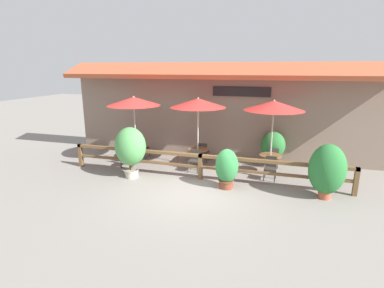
# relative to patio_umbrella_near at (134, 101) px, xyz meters

# --- Properties ---
(ground_plane) EXTENTS (60.00, 60.00, 0.00)m
(ground_plane) POSITION_rel_patio_umbrella_near_xyz_m (3.21, -2.26, -2.63)
(ground_plane) COLOR gray
(building_facade) EXTENTS (14.28, 1.49, 4.23)m
(building_facade) POSITION_rel_patio_umbrella_near_xyz_m (3.21, 1.84, -0.47)
(building_facade) COLOR gray
(building_facade) RESTS_ON ground
(patio_railing) EXTENTS (10.40, 0.14, 0.95)m
(patio_railing) POSITION_rel_patio_umbrella_near_xyz_m (3.21, -1.21, -1.94)
(patio_railing) COLOR brown
(patio_railing) RESTS_ON ground
(patio_umbrella_near) EXTENTS (2.23, 2.23, 2.85)m
(patio_umbrella_near) POSITION_rel_patio_umbrella_near_xyz_m (0.00, 0.00, 0.00)
(patio_umbrella_near) COLOR #B7B2A8
(patio_umbrella_near) RESTS_ON ground
(dining_table_near) EXTENTS (0.84, 0.84, 0.74)m
(dining_table_near) POSITION_rel_patio_umbrella_near_xyz_m (-0.00, 0.00, -2.04)
(dining_table_near) COLOR brown
(dining_table_near) RESTS_ON ground
(chair_near_streetside) EXTENTS (0.44, 0.44, 0.86)m
(chair_near_streetside) POSITION_rel_patio_umbrella_near_xyz_m (-0.05, -0.66, -2.15)
(chair_near_streetside) COLOR #332D28
(chair_near_streetside) RESTS_ON ground
(chair_near_wallside) EXTENTS (0.42, 0.42, 0.86)m
(chair_near_wallside) POSITION_rel_patio_umbrella_near_xyz_m (0.01, 0.66, -2.15)
(chair_near_wallside) COLOR #332D28
(chair_near_wallside) RESTS_ON ground
(patio_umbrella_middle) EXTENTS (2.23, 2.23, 2.85)m
(patio_umbrella_middle) POSITION_rel_patio_umbrella_near_xyz_m (2.72, 0.21, 0.00)
(patio_umbrella_middle) COLOR #B7B2A8
(patio_umbrella_middle) RESTS_ON ground
(dining_table_middle) EXTENTS (0.84, 0.84, 0.74)m
(dining_table_middle) POSITION_rel_patio_umbrella_near_xyz_m (2.72, 0.21, -2.04)
(dining_table_middle) COLOR brown
(dining_table_middle) RESTS_ON ground
(chair_middle_streetside) EXTENTS (0.42, 0.42, 0.86)m
(chair_middle_streetside) POSITION_rel_patio_umbrella_near_xyz_m (2.75, -0.42, -2.15)
(chair_middle_streetside) COLOR #332D28
(chair_middle_streetside) RESTS_ON ground
(chair_middle_wallside) EXTENTS (0.43, 0.43, 0.86)m
(chair_middle_wallside) POSITION_rel_patio_umbrella_near_xyz_m (2.79, 0.84, -2.15)
(chair_middle_wallside) COLOR #332D28
(chair_middle_wallside) RESTS_ON ground
(patio_umbrella_far) EXTENTS (2.23, 2.23, 2.85)m
(patio_umbrella_far) POSITION_rel_patio_umbrella_near_xyz_m (5.63, 0.18, 0.00)
(patio_umbrella_far) COLOR #B7B2A8
(patio_umbrella_far) RESTS_ON ground
(dining_table_far) EXTENTS (0.84, 0.84, 0.74)m
(dining_table_far) POSITION_rel_patio_umbrella_near_xyz_m (5.63, 0.18, -2.04)
(dining_table_far) COLOR brown
(dining_table_far) RESTS_ON ground
(chair_far_streetside) EXTENTS (0.45, 0.45, 0.86)m
(chair_far_streetside) POSITION_rel_patio_umbrella_near_xyz_m (5.67, -0.51, -2.15)
(chair_far_streetside) COLOR #332D28
(chair_far_streetside) RESTS_ON ground
(chair_far_wallside) EXTENTS (0.47, 0.47, 0.86)m
(chair_far_wallside) POSITION_rel_patio_umbrella_near_xyz_m (5.70, 0.88, -2.15)
(chair_far_wallside) COLOR #332D28
(chair_far_wallside) RESTS_ON ground
(potted_plant_entrance_palm) EXTENTS (1.11, 1.00, 1.76)m
(potted_plant_entrance_palm) POSITION_rel_patio_umbrella_near_xyz_m (7.38, -1.70, -1.69)
(potted_plant_entrance_palm) COLOR #9E4C33
(potted_plant_entrance_palm) RESTS_ON ground
(potted_plant_tall_tropical) EXTENTS (1.16, 1.04, 1.91)m
(potted_plant_tall_tropical) POSITION_rel_patio_umbrella_near_xyz_m (0.69, -1.76, -1.48)
(potted_plant_tall_tropical) COLOR #B7AD99
(potted_plant_tall_tropical) RESTS_ON ground
(potted_plant_small_flowering) EXTENTS (0.78, 0.70, 1.37)m
(potted_plant_small_flowering) POSITION_rel_patio_umbrella_near_xyz_m (4.27, -1.74, -1.92)
(potted_plant_small_flowering) COLOR brown
(potted_plant_small_flowering) RESTS_ON ground
(potted_plant_broad_leaf) EXTENTS (1.00, 0.90, 1.42)m
(potted_plant_broad_leaf) POSITION_rel_patio_umbrella_near_xyz_m (5.67, 1.29, -1.82)
(potted_plant_broad_leaf) COLOR #9E4C33
(potted_plant_broad_leaf) RESTS_ON ground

